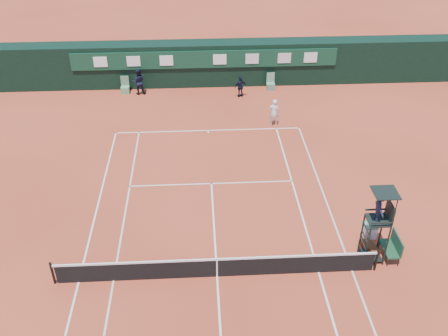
# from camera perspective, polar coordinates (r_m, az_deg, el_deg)

# --- Properties ---
(ground) EXTENTS (90.00, 90.00, 0.00)m
(ground) POSITION_cam_1_polar(r_m,az_deg,el_deg) (20.44, -0.80, -12.27)
(ground) COLOR #C0472D
(ground) RESTS_ON ground
(court_lines) EXTENTS (11.05, 23.85, 0.01)m
(court_lines) POSITION_cam_1_polar(r_m,az_deg,el_deg) (20.44, -0.80, -12.26)
(court_lines) COLOR silver
(court_lines) RESTS_ON ground
(tennis_net) EXTENTS (12.90, 0.10, 1.10)m
(tennis_net) POSITION_cam_1_polar(r_m,az_deg,el_deg) (20.08, -0.81, -11.27)
(tennis_net) COLOR black
(tennis_net) RESTS_ON ground
(back_wall) EXTENTS (40.00, 1.65, 3.00)m
(back_wall) POSITION_cam_1_polar(r_m,az_deg,el_deg) (35.48, -2.20, 11.88)
(back_wall) COLOR black
(back_wall) RESTS_ON ground
(linesman_chair_left) EXTENTS (0.55, 0.50, 1.15)m
(linesman_chair_left) POSITION_cam_1_polar(r_m,az_deg,el_deg) (35.14, -11.22, 8.92)
(linesman_chair_left) COLOR #619569
(linesman_chair_left) RESTS_ON ground
(linesman_chair_right) EXTENTS (0.55, 0.50, 1.15)m
(linesman_chair_right) POSITION_cam_1_polar(r_m,az_deg,el_deg) (35.14, 5.35, 9.43)
(linesman_chair_right) COLOR #598866
(linesman_chair_right) RESTS_ON ground
(umpire_chair) EXTENTS (0.96, 0.95, 3.42)m
(umpire_chair) POSITION_cam_1_polar(r_m,az_deg,el_deg) (20.48, 17.37, -4.82)
(umpire_chair) COLOR black
(umpire_chair) RESTS_ON ground
(player_bench) EXTENTS (0.56, 1.20, 1.10)m
(player_bench) POSITION_cam_1_polar(r_m,az_deg,el_deg) (21.97, 18.75, -8.44)
(player_bench) COLOR #1A4127
(player_bench) RESTS_ON ground
(tennis_bag) EXTENTS (0.62, 0.96, 0.33)m
(tennis_bag) POSITION_cam_1_polar(r_m,az_deg,el_deg) (22.25, 16.37, -8.77)
(tennis_bag) COLOR black
(tennis_bag) RESTS_ON ground
(cooler) EXTENTS (0.57, 0.57, 0.65)m
(cooler) POSITION_cam_1_polar(r_m,az_deg,el_deg) (22.89, 16.27, -6.82)
(cooler) COLOR white
(cooler) RESTS_ON ground
(tennis_ball) EXTENTS (0.06, 0.06, 0.06)m
(tennis_ball) POSITION_cam_1_polar(r_m,az_deg,el_deg) (25.34, 7.53, -1.98)
(tennis_ball) COLOR gold
(tennis_ball) RESTS_ON ground
(player) EXTENTS (0.64, 0.43, 1.70)m
(player) POSITION_cam_1_polar(r_m,az_deg,el_deg) (30.30, 5.74, 6.36)
(player) COLOR white
(player) RESTS_ON ground
(ball_kid_left) EXTENTS (0.90, 0.72, 1.78)m
(ball_kid_left) POSITION_cam_1_polar(r_m,az_deg,el_deg) (34.57, -9.74, 9.70)
(ball_kid_left) COLOR black
(ball_kid_left) RESTS_ON ground
(ball_kid_right) EXTENTS (0.92, 0.57, 1.45)m
(ball_kid_right) POSITION_cam_1_polar(r_m,az_deg,el_deg) (33.75, 1.90, 9.26)
(ball_kid_right) COLOR black
(ball_kid_right) RESTS_ON ground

